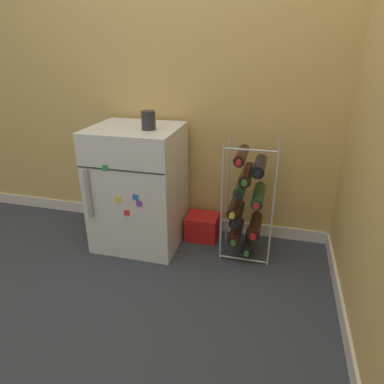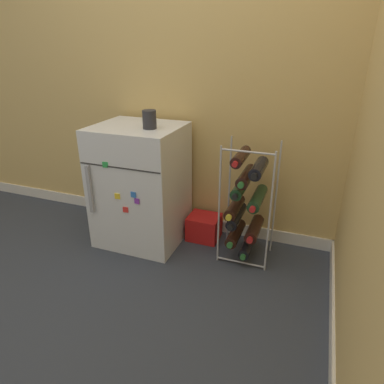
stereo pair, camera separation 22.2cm
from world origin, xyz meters
name	(u,v)px [view 2 (the right image)]	position (x,y,z in m)	size (l,w,h in m)	color
ground_plane	(177,281)	(0.00, 0.00, 0.00)	(14.00, 14.00, 0.00)	#333842
wall_back	(217,59)	(0.00, 0.71, 1.24)	(6.77, 0.07, 2.50)	tan
mini_fridge	(141,185)	(-0.44, 0.39, 0.42)	(0.57, 0.53, 0.84)	silver
wine_rack	(245,204)	(0.31, 0.41, 0.39)	(0.33, 0.33, 0.79)	#B2B2B7
soda_box	(204,227)	(-0.01, 0.54, 0.09)	(0.23, 0.20, 0.18)	red
fridge_top_cup	(149,119)	(-0.32, 0.35, 0.90)	(0.09, 0.09, 0.11)	#28282D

